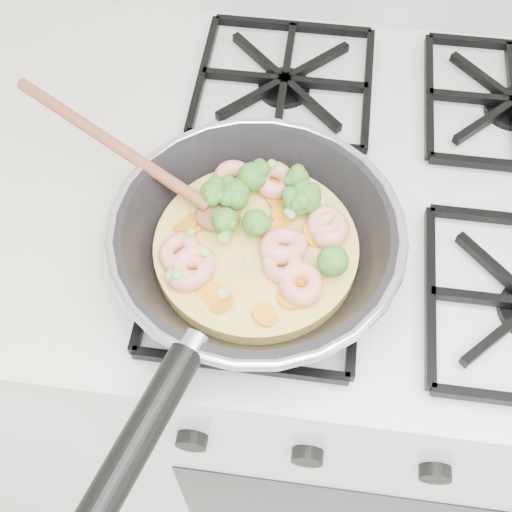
# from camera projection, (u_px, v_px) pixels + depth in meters

# --- Properties ---
(stove) EXTENTS (0.60, 0.60, 0.92)m
(stove) POSITION_uv_depth(u_px,v_px,m) (350.00, 343.00, 1.19)
(stove) COLOR white
(stove) RESTS_ON ground
(skillet) EXTENTS (0.45, 0.48, 0.09)m
(skillet) POSITION_uv_depth(u_px,v_px,m) (254.00, 243.00, 0.70)
(skillet) COLOR black
(skillet) RESTS_ON stove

